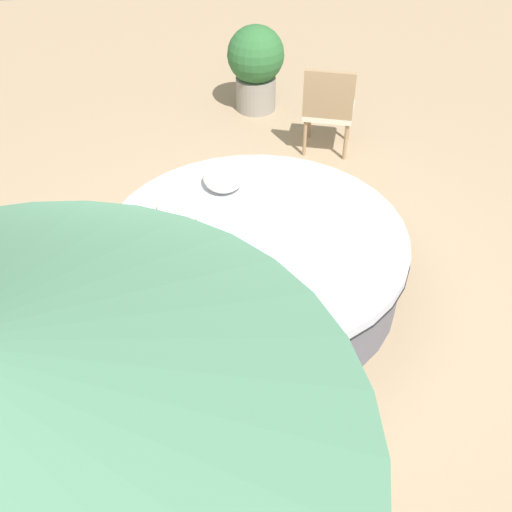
{
  "coord_description": "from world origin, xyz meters",
  "views": [
    {
      "loc": [
        3.58,
        -0.5,
        3.41
      ],
      "look_at": [
        0.0,
        0.0,
        0.34
      ],
      "focal_mm": 41.89,
      "sensor_mm": 36.0,
      "label": 1
    }
  ],
  "objects_px": {
    "throw_pillow_0": "(223,178)",
    "throw_pillow_2": "(174,251)",
    "throw_pillow_1": "(179,207)",
    "round_bed": "(256,261)",
    "patio_chair": "(329,105)",
    "planter": "(256,64)"
  },
  "relations": [
    {
      "from": "throw_pillow_0",
      "to": "throw_pillow_2",
      "type": "relative_size",
      "value": 0.89
    },
    {
      "from": "throw_pillow_0",
      "to": "throw_pillow_1",
      "type": "xyz_separation_m",
      "value": [
        0.39,
        -0.39,
        0.02
      ]
    },
    {
      "from": "round_bed",
      "to": "throw_pillow_2",
      "type": "height_order",
      "value": "throw_pillow_2"
    },
    {
      "from": "round_bed",
      "to": "throw_pillow_0",
      "type": "relative_size",
      "value": 5.74
    },
    {
      "from": "patio_chair",
      "to": "round_bed",
      "type": "bearing_deg",
      "value": -98.29
    },
    {
      "from": "throw_pillow_0",
      "to": "throw_pillow_2",
      "type": "bearing_deg",
      "value": -25.94
    },
    {
      "from": "planter",
      "to": "round_bed",
      "type": "bearing_deg",
      "value": -7.95
    },
    {
      "from": "throw_pillow_0",
      "to": "throw_pillow_1",
      "type": "height_order",
      "value": "throw_pillow_1"
    },
    {
      "from": "throw_pillow_1",
      "to": "patio_chair",
      "type": "distance_m",
      "value": 2.41
    },
    {
      "from": "throw_pillow_1",
      "to": "throw_pillow_2",
      "type": "bearing_deg",
      "value": -6.12
    },
    {
      "from": "throw_pillow_0",
      "to": "planter",
      "type": "height_order",
      "value": "planter"
    },
    {
      "from": "patio_chair",
      "to": "throw_pillow_2",
      "type": "bearing_deg",
      "value": -107.56
    },
    {
      "from": "round_bed",
      "to": "patio_chair",
      "type": "distance_m",
      "value": 2.34
    },
    {
      "from": "throw_pillow_2",
      "to": "patio_chair",
      "type": "distance_m",
      "value": 2.85
    },
    {
      "from": "throw_pillow_2",
      "to": "planter",
      "type": "xyz_separation_m",
      "value": [
        -3.44,
        1.08,
        -0.08
      ]
    },
    {
      "from": "round_bed",
      "to": "throw_pillow_0",
      "type": "bearing_deg",
      "value": -165.16
    },
    {
      "from": "throw_pillow_1",
      "to": "patio_chair",
      "type": "height_order",
      "value": "patio_chair"
    },
    {
      "from": "throw_pillow_0",
      "to": "patio_chair",
      "type": "height_order",
      "value": "patio_chair"
    },
    {
      "from": "patio_chair",
      "to": "planter",
      "type": "bearing_deg",
      "value": 136.98
    },
    {
      "from": "throw_pillow_2",
      "to": "patio_chair",
      "type": "relative_size",
      "value": 0.47
    },
    {
      "from": "throw_pillow_0",
      "to": "round_bed",
      "type": "bearing_deg",
      "value": 14.84
    },
    {
      "from": "throw_pillow_1",
      "to": "patio_chair",
      "type": "bearing_deg",
      "value": 137.08
    }
  ]
}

